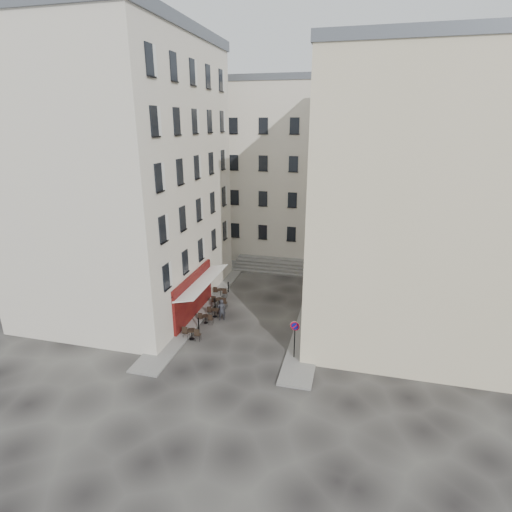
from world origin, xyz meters
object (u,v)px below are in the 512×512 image
(bistro_table_a, at_px, (192,333))
(bistro_table_b, at_px, (206,318))
(no_parking_sign, at_px, (295,333))
(pedestrian, at_px, (221,310))

(bistro_table_a, relative_size, bistro_table_b, 1.15)
(no_parking_sign, distance_m, pedestrian, 7.36)
(no_parking_sign, bearing_deg, bistro_table_b, 167.19)
(no_parking_sign, relative_size, pedestrian, 1.54)
(pedestrian, bearing_deg, no_parking_sign, 119.74)
(bistro_table_b, height_order, pedestrian, pedestrian)
(bistro_table_a, relative_size, pedestrian, 0.78)
(no_parking_sign, xyz_separation_m, bistro_table_b, (-7.14, 3.07, -1.45))
(no_parking_sign, distance_m, bistro_table_a, 7.40)
(bistro_table_a, xyz_separation_m, bistro_table_b, (0.09, 2.45, -0.06))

